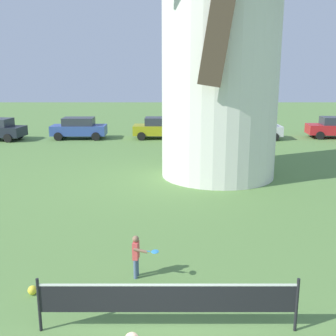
{
  "coord_description": "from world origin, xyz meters",
  "views": [
    {
      "loc": [
        0.19,
        -5.29,
        4.9
      ],
      "look_at": [
        0.19,
        3.72,
        2.76
      ],
      "focal_mm": 43.98,
      "sensor_mm": 36.0,
      "label": 1
    }
  ],
  "objects_px": {
    "parked_car_mustard": "(160,128)",
    "tennis_net": "(168,299)",
    "windmill": "(222,25)",
    "parked_car_silver": "(254,128)",
    "stray_ball": "(33,290)",
    "parked_car_blue": "(79,128)",
    "player_far": "(137,254)"
  },
  "relations": [
    {
      "from": "player_far",
      "to": "parked_car_mustard",
      "type": "height_order",
      "value": "parked_car_mustard"
    },
    {
      "from": "player_far",
      "to": "windmill",
      "type": "bearing_deg",
      "value": 72.72
    },
    {
      "from": "parked_car_silver",
      "to": "parked_car_mustard",
      "type": "bearing_deg",
      "value": 177.66
    },
    {
      "from": "windmill",
      "to": "parked_car_silver",
      "type": "distance_m",
      "value": 12.83
    },
    {
      "from": "parked_car_mustard",
      "to": "tennis_net",
      "type": "bearing_deg",
      "value": -88.59
    },
    {
      "from": "tennis_net",
      "to": "parked_car_mustard",
      "type": "relative_size",
      "value": 1.26
    },
    {
      "from": "windmill",
      "to": "player_far",
      "type": "relative_size",
      "value": 13.97
    },
    {
      "from": "windmill",
      "to": "parked_car_silver",
      "type": "relative_size",
      "value": 3.8
    },
    {
      "from": "windmill",
      "to": "stray_ball",
      "type": "relative_size",
      "value": 71.04
    },
    {
      "from": "player_far",
      "to": "parked_car_blue",
      "type": "xyz_separation_m",
      "value": [
        -5.77,
        20.78,
        0.2
      ]
    },
    {
      "from": "windmill",
      "to": "tennis_net",
      "type": "height_order",
      "value": "windmill"
    },
    {
      "from": "windmill",
      "to": "parked_car_mustard",
      "type": "distance_m",
      "value": 12.81
    },
    {
      "from": "windmill",
      "to": "parked_car_silver",
      "type": "height_order",
      "value": "windmill"
    },
    {
      "from": "parked_car_blue",
      "to": "parked_car_mustard",
      "type": "xyz_separation_m",
      "value": [
        5.95,
        0.1,
        -0.0
      ]
    },
    {
      "from": "player_far",
      "to": "tennis_net",
      "type": "bearing_deg",
      "value": -70.65
    },
    {
      "from": "parked_car_silver",
      "to": "stray_ball",
      "type": "bearing_deg",
      "value": -113.45
    },
    {
      "from": "parked_car_mustard",
      "to": "parked_car_silver",
      "type": "distance_m",
      "value": 6.82
    },
    {
      "from": "player_far",
      "to": "parked_car_mustard",
      "type": "xyz_separation_m",
      "value": [
        0.18,
        20.88,
        0.2
      ]
    },
    {
      "from": "windmill",
      "to": "tennis_net",
      "type": "xyz_separation_m",
      "value": [
        -2.36,
        -12.09,
        -6.18
      ]
    },
    {
      "from": "parked_car_silver",
      "to": "parked_car_blue",
      "type": "bearing_deg",
      "value": 179.18
    },
    {
      "from": "tennis_net",
      "to": "parked_car_blue",
      "type": "height_order",
      "value": "parked_car_blue"
    },
    {
      "from": "parked_car_mustard",
      "to": "parked_car_silver",
      "type": "height_order",
      "value": "same"
    },
    {
      "from": "tennis_net",
      "to": "parked_car_mustard",
      "type": "xyz_separation_m",
      "value": [
        -0.57,
        22.99,
        0.12
      ]
    },
    {
      "from": "windmill",
      "to": "tennis_net",
      "type": "bearing_deg",
      "value": -101.05
    },
    {
      "from": "parked_car_blue",
      "to": "parked_car_mustard",
      "type": "bearing_deg",
      "value": 0.92
    },
    {
      "from": "player_far",
      "to": "parked_car_mustard",
      "type": "distance_m",
      "value": 20.88
    },
    {
      "from": "player_far",
      "to": "stray_ball",
      "type": "bearing_deg",
      "value": -160.83
    },
    {
      "from": "stray_ball",
      "to": "parked_car_blue",
      "type": "height_order",
      "value": "parked_car_blue"
    },
    {
      "from": "tennis_net",
      "to": "stray_ball",
      "type": "height_order",
      "value": "tennis_net"
    },
    {
      "from": "windmill",
      "to": "player_far",
      "type": "xyz_separation_m",
      "value": [
        -3.1,
        -9.98,
        -6.26
      ]
    },
    {
      "from": "tennis_net",
      "to": "stray_ball",
      "type": "xyz_separation_m",
      "value": [
        -3.04,
        1.32,
        -0.58
      ]
    },
    {
      "from": "parked_car_mustard",
      "to": "parked_car_silver",
      "type": "xyz_separation_m",
      "value": [
        6.81,
        -0.28,
        0.0
      ]
    }
  ]
}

